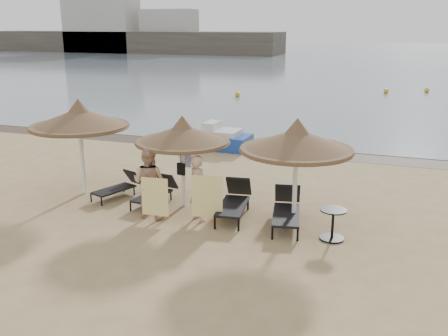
# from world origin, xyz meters

# --- Properties ---
(ground) EXTENTS (160.00, 160.00, 0.00)m
(ground) POSITION_xyz_m (0.00, 0.00, 0.00)
(ground) COLOR tan
(ground) RESTS_ON ground
(sea) EXTENTS (200.00, 140.00, 0.03)m
(sea) POSITION_xyz_m (0.00, 80.00, 0.01)
(sea) COLOR slate
(sea) RESTS_ON ground
(wet_sand_strip) EXTENTS (200.00, 1.60, 0.01)m
(wet_sand_strip) POSITION_xyz_m (0.00, 9.40, 0.00)
(wet_sand_strip) COLOR #473A2C
(wet_sand_strip) RESTS_ON ground
(far_shore) EXTENTS (150.00, 54.80, 12.00)m
(far_shore) POSITION_xyz_m (-25.10, 77.82, 2.91)
(far_shore) COLOR #524B41
(far_shore) RESTS_ON ground
(palapa_left) EXTENTS (3.10, 3.10, 3.07)m
(palapa_left) POSITION_xyz_m (-3.62, 1.84, 2.44)
(palapa_left) COLOR white
(palapa_left) RESTS_ON ground
(palapa_center) EXTENTS (2.78, 2.78, 2.75)m
(palapa_center) POSITION_xyz_m (-0.11, 1.82, 2.19)
(palapa_center) COLOR white
(palapa_center) RESTS_ON ground
(palapa_right) EXTENTS (2.99, 2.99, 2.96)m
(palapa_right) POSITION_xyz_m (3.32, 1.36, 2.36)
(palapa_right) COLOR white
(palapa_right) RESTS_ON ground
(lounger_far_left) EXTENTS (1.10, 1.79, 0.76)m
(lounger_far_left) POSITION_xyz_m (-2.38, 1.93, 0.34)
(lounger_far_left) COLOR black
(lounger_far_left) RESTS_ON ground
(lounger_near_left) EXTENTS (0.81, 1.85, 0.80)m
(lounger_near_left) POSITION_xyz_m (-1.01, 1.79, 0.36)
(lounger_near_left) COLOR black
(lounger_near_left) RESTS_ON ground
(lounger_near_right) EXTENTS (0.99, 2.21, 0.96)m
(lounger_near_right) POSITION_xyz_m (1.55, 1.63, 0.43)
(lounger_near_right) COLOR black
(lounger_near_right) RESTS_ON ground
(lounger_far_right) EXTENTS (1.08, 2.21, 0.95)m
(lounger_far_right) POSITION_xyz_m (3.09, 1.47, 0.43)
(lounger_far_right) COLOR black
(lounger_far_right) RESTS_ON ground
(side_table) EXTENTS (0.66, 0.66, 0.80)m
(side_table) POSITION_xyz_m (4.42, 0.82, 0.38)
(side_table) COLOR black
(side_table) RESTS_ON ground
(person_left) EXTENTS (1.13, 0.78, 2.36)m
(person_left) POSITION_xyz_m (-0.67, 0.69, 1.18)
(person_left) COLOR tan
(person_left) RESTS_ON ground
(person_right) EXTENTS (1.19, 1.11, 2.17)m
(person_right) POSITION_xyz_m (0.73, 0.92, 1.08)
(person_right) COLOR tan
(person_right) RESTS_ON ground
(towel_left) EXTENTS (0.77, 0.08, 1.08)m
(towel_left) POSITION_xyz_m (-0.32, 0.34, 0.75)
(towel_left) COLOR yellow
(towel_left) RESTS_ON ground
(towel_right) EXTENTS (0.83, 0.21, 1.18)m
(towel_right) POSITION_xyz_m (1.08, 0.67, 0.81)
(towel_right) COLOR yellow
(towel_right) RESTS_ON ground
(bag_patterned) EXTENTS (0.35, 0.18, 0.42)m
(bag_patterned) POSITION_xyz_m (-0.11, 2.00, 1.38)
(bag_patterned) COLOR white
(bag_patterned) RESTS_ON ground
(bag_dark) EXTENTS (0.26, 0.13, 0.35)m
(bag_dark) POSITION_xyz_m (-0.11, 1.66, 1.19)
(bag_dark) COLOR black
(bag_dark) RESTS_ON ground
(pedal_boat) EXTENTS (2.55, 1.58, 1.16)m
(pedal_boat) POSITION_xyz_m (-1.50, 9.02, 0.43)
(pedal_boat) COLOR #1A3D99
(pedal_boat) RESTS_ON ground
(buoy_left) EXTENTS (0.41, 0.41, 0.41)m
(buoy_left) POSITION_xyz_m (-5.76, 24.68, 0.20)
(buoy_left) COLOR gold
(buoy_left) RESTS_ON ground
(buoy_mid) EXTENTS (0.40, 0.40, 0.40)m
(buoy_mid) POSITION_xyz_m (4.73, 30.43, 0.20)
(buoy_mid) COLOR gold
(buoy_mid) RESTS_ON ground
(buoy_extra) EXTENTS (0.40, 0.40, 0.40)m
(buoy_extra) POSITION_xyz_m (7.80, 32.10, 0.20)
(buoy_extra) COLOR gold
(buoy_extra) RESTS_ON ground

